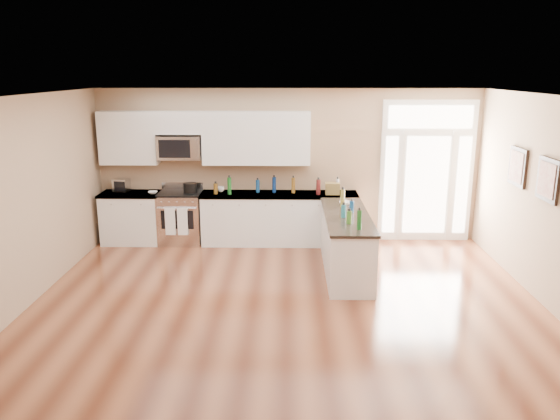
% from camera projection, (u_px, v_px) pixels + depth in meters
% --- Properties ---
extents(ground, '(8.00, 8.00, 0.00)m').
position_uv_depth(ground, '(286.00, 337.00, 6.56)').
color(ground, '#592A19').
extents(room_shell, '(8.00, 8.00, 8.00)m').
position_uv_depth(room_shell, '(287.00, 199.00, 6.13)').
color(room_shell, '#A18466').
rests_on(room_shell, ground).
extents(back_cabinet_left, '(1.10, 0.66, 0.94)m').
position_uv_depth(back_cabinet_left, '(133.00, 219.00, 10.07)').
color(back_cabinet_left, white).
rests_on(back_cabinet_left, ground).
extents(back_cabinet_right, '(2.85, 0.66, 0.94)m').
position_uv_depth(back_cabinet_right, '(279.00, 220.00, 10.03)').
color(back_cabinet_right, white).
rests_on(back_cabinet_right, ground).
extents(peninsula_cabinet, '(0.69, 2.32, 0.94)m').
position_uv_depth(peninsula_cabinet, '(346.00, 245.00, 8.60)').
color(peninsula_cabinet, white).
rests_on(peninsula_cabinet, ground).
extents(upper_cabinet_left, '(1.04, 0.33, 0.95)m').
position_uv_depth(upper_cabinet_left, '(129.00, 138.00, 9.84)').
color(upper_cabinet_left, white).
rests_on(upper_cabinet_left, room_shell).
extents(upper_cabinet_right, '(1.94, 0.33, 0.95)m').
position_uv_depth(upper_cabinet_right, '(256.00, 138.00, 9.80)').
color(upper_cabinet_right, white).
rests_on(upper_cabinet_right, room_shell).
extents(upper_cabinet_short, '(0.82, 0.33, 0.40)m').
position_uv_depth(upper_cabinet_short, '(179.00, 123.00, 9.76)').
color(upper_cabinet_short, white).
rests_on(upper_cabinet_short, room_shell).
extents(microwave, '(0.78, 0.41, 0.42)m').
position_uv_depth(microwave, '(180.00, 147.00, 9.83)').
color(microwave, silver).
rests_on(microwave, room_shell).
extents(entry_door, '(1.70, 0.10, 2.60)m').
position_uv_depth(entry_door, '(426.00, 172.00, 10.02)').
color(entry_door, white).
rests_on(entry_door, ground).
extents(wall_art_near, '(0.05, 0.58, 0.58)m').
position_uv_depth(wall_art_near, '(518.00, 167.00, 8.21)').
color(wall_art_near, black).
rests_on(wall_art_near, room_shell).
extents(wall_art_far, '(0.05, 0.58, 0.58)m').
position_uv_depth(wall_art_far, '(548.00, 180.00, 7.24)').
color(wall_art_far, black).
rests_on(wall_art_far, room_shell).
extents(kitchen_range, '(0.77, 0.69, 1.08)m').
position_uv_depth(kitchen_range, '(181.00, 217.00, 10.05)').
color(kitchen_range, silver).
rests_on(kitchen_range, ground).
extents(stockpot, '(0.26, 0.26, 0.19)m').
position_uv_depth(stockpot, '(190.00, 187.00, 9.92)').
color(stockpot, black).
rests_on(stockpot, kitchen_range).
extents(toaster_oven, '(0.31, 0.27, 0.23)m').
position_uv_depth(toaster_oven, '(121.00, 185.00, 10.05)').
color(toaster_oven, silver).
rests_on(toaster_oven, back_cabinet_left).
extents(cardboard_box, '(0.26, 0.19, 0.21)m').
position_uv_depth(cardboard_box, '(332.00, 189.00, 9.82)').
color(cardboard_box, brown).
rests_on(cardboard_box, back_cabinet_right).
extents(bowl_left, '(0.18, 0.18, 0.04)m').
position_uv_depth(bowl_left, '(153.00, 193.00, 9.87)').
color(bowl_left, white).
rests_on(bowl_left, back_cabinet_left).
extents(bowl_peninsula, '(0.24, 0.24, 0.06)m').
position_uv_depth(bowl_peninsula, '(345.00, 203.00, 9.06)').
color(bowl_peninsula, white).
rests_on(bowl_peninsula, peninsula_cabinet).
extents(cup_counter, '(0.15, 0.15, 0.10)m').
position_uv_depth(cup_counter, '(221.00, 189.00, 10.02)').
color(cup_counter, white).
rests_on(cup_counter, back_cabinet_right).
extents(counter_bottles, '(2.38, 2.45, 0.31)m').
position_uv_depth(counter_bottles, '(302.00, 195.00, 9.23)').
color(counter_bottles, '#19591E').
rests_on(counter_bottles, back_cabinet_right).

